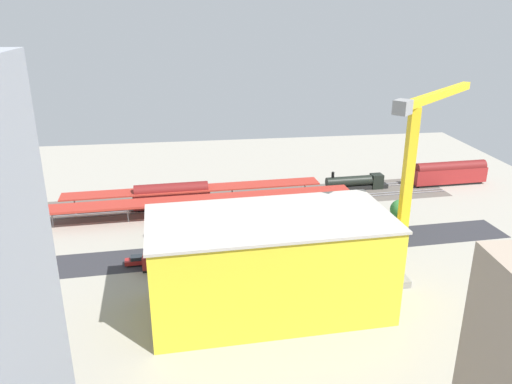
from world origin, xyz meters
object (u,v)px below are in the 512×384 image
construction_building (270,265)px  tower_crane (414,173)px  box_truck_0 (170,261)px  street_tree_3 (400,210)px  parked_car_4 (139,261)px  parked_car_2 (237,256)px  parked_car_3 (191,259)px  parked_car_1 (280,253)px  traffic_light (314,236)px  freight_coach_far (172,195)px  street_tree_1 (244,217)px  platform_canopy_near (199,199)px  locomotive (358,183)px  passenger_coach (450,173)px  street_tree_2 (172,217)px  platform_canopy_far (194,189)px  street_tree_0 (341,210)px  parked_car_0 (329,249)px

construction_building → tower_crane: size_ratio=1.11×
box_truck_0 → street_tree_3: street_tree_3 is taller
parked_car_4 → box_truck_0: box_truck_0 is taller
parked_car_2 → parked_car_3: 8.14m
parked_car_1 → parked_car_4: bearing=-1.6°
traffic_light → parked_car_2: bearing=-3.6°
freight_coach_far → street_tree_1: size_ratio=2.23×
parked_car_2 → street_tree_1: bearing=-105.2°
parked_car_4 → construction_building: 27.15m
platform_canopy_near → parked_car_2: bearing=105.6°
platform_canopy_near → construction_building: 37.91m
locomotive → construction_building: size_ratio=0.46×
freight_coach_far → platform_canopy_near: bearing=136.8°
passenger_coach → parked_car_2: bearing=29.6°
construction_building → street_tree_3: (-30.84, -24.51, -3.00)m
street_tree_1 → street_tree_2: bearing=-1.4°
platform_canopy_far → locomotive: 40.77m
passenger_coach → parked_car_4: passenger_coach is taller
passenger_coach → street_tree_3: (23.56, 24.03, 1.01)m
freight_coach_far → street_tree_3: size_ratio=2.71×
passenger_coach → parked_car_3: 73.45m
street_tree_2 → street_tree_0: bearing=-179.1°
locomotive → platform_canopy_far: bearing=8.1°
platform_canopy_near → street_tree_2: street_tree_2 is taller
platform_canopy_far → box_truck_0: size_ratio=6.39×
parked_car_0 → parked_car_4: (34.46, -0.34, -0.01)m
platform_canopy_near → parked_car_0: bearing=138.3°
street_tree_2 → traffic_light: size_ratio=1.28×
parked_car_4 → street_tree_3: (-51.41, -8.02, 3.49)m
platform_canopy_far → street_tree_0: street_tree_0 is taller
parked_car_1 → tower_crane: 28.02m
parked_car_0 → traffic_light: 4.99m
platform_canopy_near → platform_canopy_far: 6.24m
parked_car_2 → street_tree_2: street_tree_2 is taller
freight_coach_far → parked_car_3: size_ratio=4.07×
parked_car_4 → street_tree_3: 52.15m
tower_crane → construction_building: bearing=13.3°
parked_car_1 → passenger_coach: bearing=-146.7°
box_truck_0 → street_tree_3: bearing=-167.2°
box_truck_0 → parked_car_1: bearing=-175.1°
locomotive → parked_car_0: 36.31m
platform_canopy_near → box_truck_0: platform_canopy_near is taller
parked_car_1 → parked_car_3: parked_car_1 is taller
freight_coach_far → parked_car_0: size_ratio=4.10×
parked_car_2 → street_tree_1: street_tree_1 is taller
platform_canopy_near → street_tree_0: bearing=157.1°
platform_canopy_near → locomotive: locomotive is taller
parked_car_3 → traffic_light: bearing=177.3°
platform_canopy_near → freight_coach_far: 8.24m
platform_canopy_near → tower_crane: bearing=136.5°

